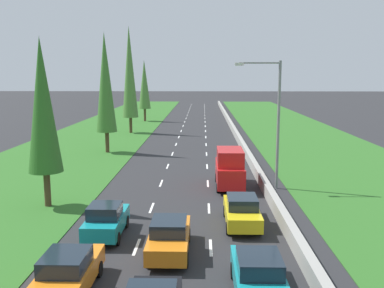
% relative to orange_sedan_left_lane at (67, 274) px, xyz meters
% --- Properties ---
extents(ground_plane, '(300.00, 300.00, 0.00)m').
position_rel_orange_sedan_left_lane_xyz_m(ground_plane, '(3.62, 43.45, -0.81)').
color(ground_plane, '#28282B').
rests_on(ground_plane, ground).
extents(grass_verge_left, '(14.00, 140.00, 0.04)m').
position_rel_orange_sedan_left_lane_xyz_m(grass_verge_left, '(-9.03, 43.45, -0.79)').
color(grass_verge_left, '#2D6623').
rests_on(grass_verge_left, ground).
extents(grass_verge_right, '(14.00, 140.00, 0.04)m').
position_rel_orange_sedan_left_lane_xyz_m(grass_verge_right, '(17.97, 43.45, -0.79)').
color(grass_verge_right, '#2D6623').
rests_on(grass_verge_right, ground).
extents(median_barrier, '(0.44, 120.00, 0.85)m').
position_rel_orange_sedan_left_lane_xyz_m(median_barrier, '(9.32, 43.45, -0.39)').
color(median_barrier, '#9E9B93').
rests_on(median_barrier, ground).
extents(lane_markings, '(3.64, 116.00, 0.01)m').
position_rel_orange_sedan_left_lane_xyz_m(lane_markings, '(3.62, 43.45, -0.81)').
color(lane_markings, white).
rests_on(lane_markings, ground).
extents(orange_sedan_left_lane, '(1.82, 4.50, 1.64)m').
position_rel_orange_sedan_left_lane_xyz_m(orange_sedan_left_lane, '(0.00, 0.00, 0.00)').
color(orange_sedan_left_lane, orange).
rests_on(orange_sedan_left_lane, ground).
extents(teal_sedan_right_lane, '(1.82, 4.50, 1.64)m').
position_rel_orange_sedan_left_lane_xyz_m(teal_sedan_right_lane, '(7.03, 0.01, 0.00)').
color(teal_sedan_right_lane, teal).
rests_on(teal_sedan_right_lane, ground).
extents(orange_sedan_centre_lane, '(1.82, 4.50, 1.64)m').
position_rel_orange_sedan_left_lane_xyz_m(orange_sedan_centre_lane, '(3.48, 3.77, 0.00)').
color(orange_sedan_centre_lane, orange).
rests_on(orange_sedan_centre_lane, ground).
extents(teal_hatchback_left_lane, '(1.74, 3.90, 1.72)m').
position_rel_orange_sedan_left_lane_xyz_m(teal_hatchback_left_lane, '(0.15, 5.78, 0.02)').
color(teal_hatchback_left_lane, teal).
rests_on(teal_hatchback_left_lane, ground).
extents(yellow_sedan_right_lane, '(1.82, 4.50, 1.64)m').
position_rel_orange_sedan_left_lane_xyz_m(yellow_sedan_right_lane, '(7.09, 7.55, 0.00)').
color(yellow_sedan_right_lane, yellow).
rests_on(yellow_sedan_right_lane, ground).
extents(red_van_right_lane, '(1.96, 4.90, 2.82)m').
position_rel_orange_sedan_left_lane_xyz_m(red_van_right_lane, '(6.92, 15.46, 0.59)').
color(red_van_right_lane, red).
rests_on(red_van_right_lane, ground).
extents(poplar_tree_second, '(2.06, 2.06, 10.30)m').
position_rel_orange_sedan_left_lane_xyz_m(poplar_tree_second, '(-4.57, 10.62, 5.39)').
color(poplar_tree_second, '#4C3823').
rests_on(poplar_tree_second, ground).
extents(poplar_tree_third, '(2.11, 2.11, 12.30)m').
position_rel_orange_sedan_left_lane_xyz_m(poplar_tree_third, '(-4.96, 29.08, 6.39)').
color(poplar_tree_third, '#4C3823').
rests_on(poplar_tree_third, ground).
extents(poplar_tree_fourth, '(2.16, 2.16, 14.56)m').
position_rel_orange_sedan_left_lane_xyz_m(poplar_tree_fourth, '(-5.03, 44.22, 7.52)').
color(poplar_tree_fourth, '#4C3823').
rests_on(poplar_tree_fourth, ground).
extents(poplar_tree_fifth, '(2.06, 2.06, 10.54)m').
position_rel_orange_sedan_left_lane_xyz_m(poplar_tree_fifth, '(-5.08, 59.34, 5.51)').
color(poplar_tree_fifth, '#4C3823').
rests_on(poplar_tree_fifth, ground).
extents(street_light_mast, '(3.20, 0.28, 9.00)m').
position_rel_orange_sedan_left_lane_xyz_m(street_light_mast, '(9.91, 15.21, 4.42)').
color(street_light_mast, gray).
rests_on(street_light_mast, ground).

